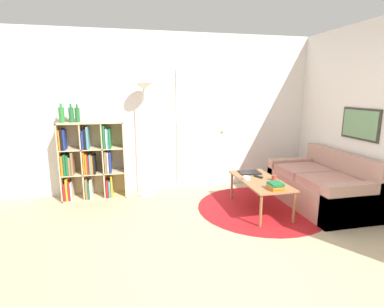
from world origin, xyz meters
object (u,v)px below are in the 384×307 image
at_px(bookshelf, 90,162).
at_px(bottle_right, 77,115).
at_px(floor_lamp, 144,105).
at_px(cup, 274,178).
at_px(coffee_table, 260,183).
at_px(couch, 323,187).
at_px(bottle_left, 62,115).
at_px(bottle_middle, 71,115).
at_px(bowl, 246,178).
at_px(laptop, 249,172).

bearing_deg(bookshelf, bottle_right, 176.75).
distance_m(floor_lamp, cup, 2.23).
relative_size(bookshelf, coffee_table, 1.08).
bearing_deg(cup, couch, 1.05).
relative_size(bottle_left, bottle_middle, 1.03).
bearing_deg(bookshelf, couch, -18.14).
distance_m(couch, cup, 0.84).
distance_m(floor_lamp, bowl, 1.91).
bearing_deg(cup, floor_lamp, 148.02).
bearing_deg(laptop, couch, -22.36).
distance_m(bookshelf, laptop, 2.48).
height_order(coffee_table, bottle_middle, bottle_middle).
relative_size(bottle_left, bottle_right, 1.05).
bearing_deg(bookshelf, cup, -23.62).
bearing_deg(floor_lamp, bottle_left, 177.95).
distance_m(coffee_table, bottle_middle, 2.96).
bearing_deg(bowl, floor_lamp, 144.73).
relative_size(floor_lamp, bottle_left, 6.30).
xyz_separation_m(cup, bottle_right, (-2.70, 1.13, 0.84)).
bearing_deg(bottle_left, cup, -20.74).
bearing_deg(bottle_middle, floor_lamp, -3.00).
relative_size(bookshelf, floor_lamp, 0.67).
bearing_deg(bowl, bottle_right, 156.57).
relative_size(bookshelf, cup, 16.30).
distance_m(couch, coffee_table, 1.00).
bearing_deg(bottle_middle, cup, -21.88).
relative_size(floor_lamp, bottle_middle, 6.47).
xyz_separation_m(bottle_middle, bottle_right, (0.09, 0.01, -0.00)).
relative_size(bowl, cup, 1.43).
distance_m(bookshelf, bottle_middle, 0.77).
height_order(bowl, bottle_left, bottle_left).
height_order(floor_lamp, laptop, floor_lamp).
height_order(bookshelf, bottle_right, bottle_right).
distance_m(floor_lamp, couch, 2.96).
relative_size(laptop, bottle_left, 1.11).
height_order(coffee_table, bowl, bowl).
bearing_deg(bottle_left, bookshelf, 2.52).
bearing_deg(couch, bottle_left, 163.71).
bearing_deg(coffee_table, bottle_right, 157.05).
relative_size(couch, coffee_table, 1.40).
relative_size(bookshelf, bottle_right, 4.48).
height_order(bookshelf, laptop, bookshelf).
distance_m(bookshelf, bottle_left, 0.82).
bearing_deg(couch, bookshelf, 161.86).
relative_size(floor_lamp, bottle_right, 6.64).
relative_size(cup, bottle_left, 0.26).
bearing_deg(bookshelf, coffee_table, -23.95).
bearing_deg(laptop, coffee_table, -88.63).
height_order(bottle_left, bottle_right, bottle_left).
height_order(floor_lamp, bottle_left, floor_lamp).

